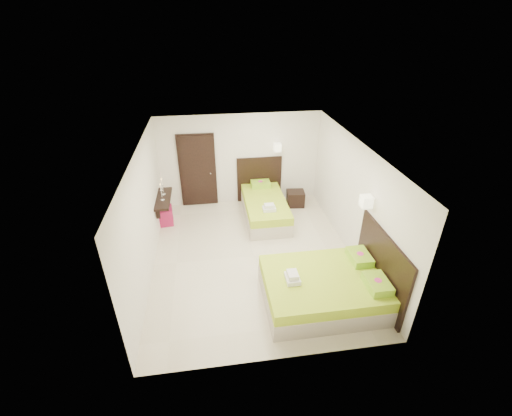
{
  "coord_description": "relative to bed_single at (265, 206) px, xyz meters",
  "views": [
    {
      "loc": [
        -0.86,
        -6.28,
        4.87
      ],
      "look_at": [
        0.1,
        0.3,
        1.1
      ],
      "focal_mm": 24.0,
      "sensor_mm": 36.0,
      "label": 1
    }
  ],
  "objects": [
    {
      "name": "nightstand",
      "position": [
        0.99,
        0.49,
        -0.1
      ],
      "size": [
        0.54,
        0.49,
        0.44
      ],
      "primitive_type": "cube",
      "rotation": [
        0.0,
        0.0,
        -0.11
      ],
      "color": "black",
      "rests_on": "ground"
    },
    {
      "name": "bed_single",
      "position": [
        0.0,
        0.0,
        0.0
      ],
      "size": [
        1.3,
        2.16,
        1.78
      ],
      "color": "#BEB3A2",
      "rests_on": "ground"
    },
    {
      "name": "door",
      "position": [
        -1.75,
        0.95,
        0.73
      ],
      "size": [
        1.02,
        0.15,
        2.14
      ],
      "color": "black",
      "rests_on": "ground"
    },
    {
      "name": "bed_double",
      "position": [
        0.66,
        -3.34,
        0.01
      ],
      "size": [
        2.25,
        1.92,
        1.86
      ],
      "color": "#BEB3A2",
      "rests_on": "ground"
    },
    {
      "name": "ottoman",
      "position": [
        -2.7,
        0.01,
        -0.1
      ],
      "size": [
        0.49,
        0.49,
        0.45
      ],
      "primitive_type": "cube",
      "rotation": [
        0.0,
        0.0,
        0.1
      ],
      "color": "#971442",
      "rests_on": "ground"
    },
    {
      "name": "console_shelf",
      "position": [
        -2.64,
        -0.15,
        0.49
      ],
      "size": [
        0.35,
        1.2,
        0.78
      ],
      "color": "black",
      "rests_on": "ground"
    },
    {
      "name": "floor",
      "position": [
        -0.55,
        -1.75,
        -0.32
      ],
      "size": [
        5.5,
        5.5,
        0.0
      ],
      "primitive_type": "plane",
      "color": "beige",
      "rests_on": "ground"
    }
  ]
}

